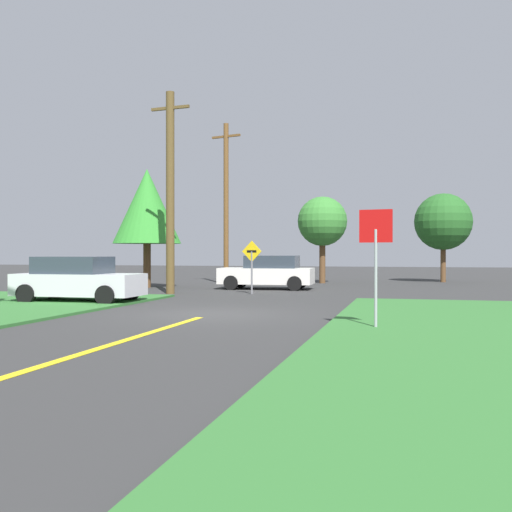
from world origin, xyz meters
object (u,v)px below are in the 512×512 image
Objects in this scene: car_approaching_junction at (268,272)px; direction_sign at (252,261)px; utility_pole_far at (226,202)px; pine_tree_center at (443,222)px; stop_sign at (376,245)px; utility_pole_mid at (170,191)px; oak_tree_left at (147,207)px; oak_tree_right at (322,222)px; parked_car_near_building at (78,280)px.

car_approaching_junction is 3.60m from direction_sign.
utility_pole_far is 3.95× the size of direction_sign.
pine_tree_center reaches higher than direction_sign.
stop_sign is at bearing -96.51° from pine_tree_center.
car_approaching_junction is at bearing 52.35° from utility_pole_mid.
utility_pole_far reaches higher than oak_tree_left.
oak_tree_right is (-6.82, -2.96, -0.05)m from pine_tree_center.
car_approaching_junction is 6.46m from utility_pole_mid.
oak_tree_left is at bearing -140.80° from oak_tree_right.
oak_tree_left reaches higher than direction_sign.
utility_pole_far is at bearing -155.22° from pine_tree_center.
car_approaching_junction is 0.53× the size of utility_pole_mid.
direction_sign is at bearing -123.40° from pine_tree_center.
stop_sign is at bearing -61.60° from direction_sign.
parked_car_near_building is 0.83× the size of pine_tree_center.
utility_pole_far is at bearing -153.48° from oak_tree_right.
car_approaching_junction is 0.85× the size of pine_tree_center.
stop_sign is at bearing -62.87° from utility_pole_far.
oak_tree_right is at bearing 26.52° from utility_pole_far.
oak_tree_left is at bearing -147.40° from pine_tree_center.
pine_tree_center is at bearing 24.78° from utility_pole_far.
stop_sign is 0.55× the size of oak_tree_right.
utility_pole_far is at bearing -50.77° from car_approaching_junction.
pine_tree_center is (11.84, 13.47, -0.80)m from utility_pole_mid.
stop_sign reaches higher than direction_sign.
utility_pole_mid is at bearing 50.24° from car_approaching_junction.
oak_tree_right is (6.43, 15.50, 2.74)m from parked_car_near_building.
oak_tree_right is (1.74, 6.26, 2.74)m from car_approaching_junction.
oak_tree_right reaches higher than direction_sign.
utility_pole_mid reaches higher than oak_tree_left.
pine_tree_center is (2.67, 23.40, 1.67)m from stop_sign.
pine_tree_center is 1.06× the size of oak_tree_right.
direction_sign is (-5.75, 10.63, -0.52)m from stop_sign.
utility_pole_mid is 4.60m from direction_sign.
parked_car_near_building is 6.30m from utility_pole_mid.
utility_pole_mid is (-3.28, -4.25, 3.59)m from car_approaching_junction.
car_approaching_junction is 0.91× the size of oak_tree_right.
stop_sign is 11.73m from parked_car_near_building.
stop_sign is at bearing 110.44° from car_approaching_junction.
car_approaching_junction is 7.05m from oak_tree_right.
car_approaching_junction is at bearing 61.95° from parked_car_near_building.
utility_pole_mid is (-9.17, 9.93, 2.47)m from stop_sign.
pine_tree_center reaches higher than car_approaching_junction.
car_approaching_junction is 6.28m from utility_pole_far.
oak_tree_left is at bearing 152.52° from direction_sign.
stop_sign is 0.46× the size of oak_tree_left.
utility_pole_far reaches higher than pine_tree_center.
stop_sign is 23.61m from pine_tree_center.
parked_car_near_building is at bearing 60.98° from car_approaching_junction.
oak_tree_right is (-4.15, 20.44, 1.62)m from stop_sign.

